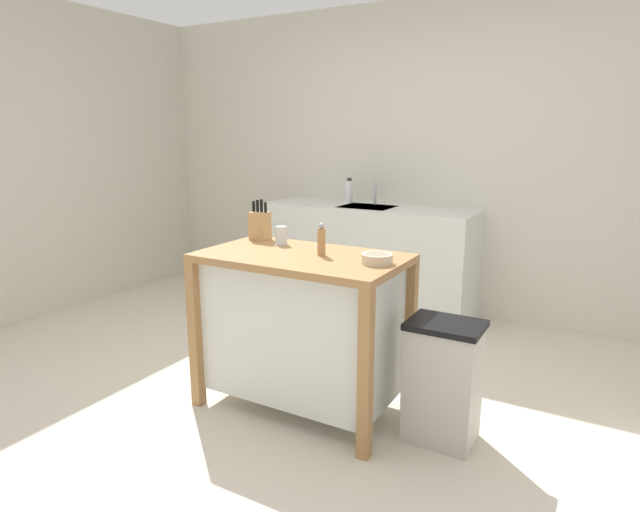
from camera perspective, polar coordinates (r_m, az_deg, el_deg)
The scene contains 12 objects.
ground_plane at distance 3.16m, azimuth -3.25°, elevation -15.98°, with size 6.48×6.48×0.00m, color beige.
wall_back at distance 4.74m, azimuth 11.21°, elevation 9.97°, with size 5.48×0.10×2.60m, color beige.
wall_left at distance 5.27m, azimuth -24.52°, elevation 9.35°, with size 0.10×2.78×2.60m, color beige.
kitchen_island at distance 3.00m, azimuth -1.91°, elevation -7.10°, with size 1.11×0.64×0.89m.
knife_block at distance 3.29m, azimuth -6.41°, elevation 3.31°, with size 0.11×0.09×0.25m.
bowl_ceramic_wide at distance 2.69m, azimuth 6.08°, elevation -0.25°, with size 0.16×0.16×0.05m.
drinking_cup at distance 3.14m, azimuth -4.14°, elevation 2.20°, with size 0.07×0.07×0.11m.
pepper_grinder at distance 2.85m, azimuth 0.15°, elevation 1.69°, with size 0.04×0.04×0.17m.
trash_bin at distance 2.81m, azimuth 12.93°, elevation -12.88°, with size 0.36×0.28×0.63m.
sink_counter at distance 4.67m, azimuth 5.04°, elevation -0.27°, with size 1.83×0.60×0.92m.
sink_faucet at distance 4.70m, azimuth 5.89°, elevation 6.82°, with size 0.02×0.02×0.22m.
bottle_hand_soap at distance 4.78m, azimuth 3.12°, elevation 6.88°, with size 0.07×0.07×0.22m.
Camera 1 is at (1.52, -2.31, 1.53)m, focal length 30.07 mm.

